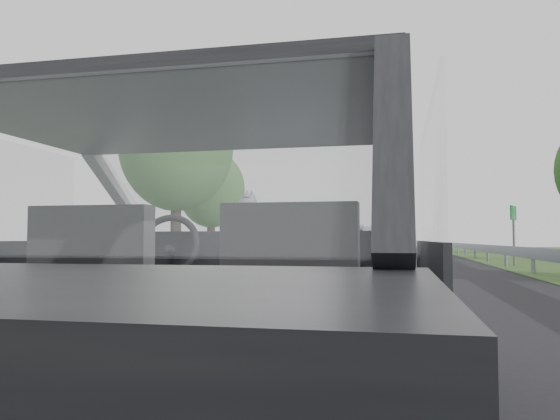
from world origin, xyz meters
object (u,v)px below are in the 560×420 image
at_px(subject_car, 220,291).
at_px(other_car, 367,245).
at_px(cat, 287,218).
at_px(highway_sign, 514,236).

relative_size(subject_car, other_car, 0.90).
height_order(cat, highway_sign, highway_sign).
distance_m(cat, other_car, 18.33).
xyz_separation_m(subject_car, cat, (0.18, 0.61, 0.35)).
distance_m(subject_car, other_car, 18.93).
height_order(subject_car, cat, subject_car).
height_order(subject_car, highway_sign, highway_sign).
xyz_separation_m(subject_car, other_car, (-0.44, 18.93, 0.00)).
relative_size(subject_car, highway_sign, 1.83).
distance_m(subject_car, cat, 0.73).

